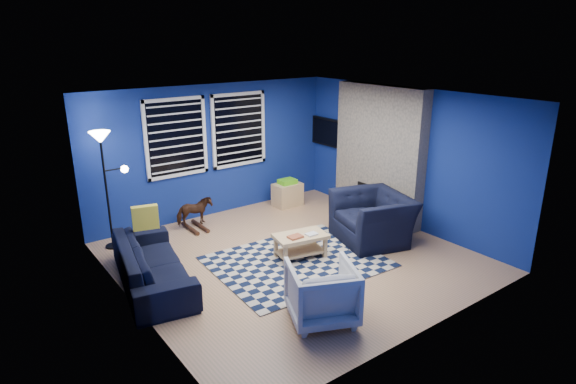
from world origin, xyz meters
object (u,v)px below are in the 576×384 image
Objects in this scene: coffee_table at (300,241)px; floor_lamp at (103,153)px; rocking_horse at (194,212)px; sofa at (152,264)px; armchair_big at (373,218)px; cabinet at (287,194)px; tv at (329,132)px; armchair_bent at (322,293)px.

floor_lamp reaches higher than coffee_table.
rocking_horse is at bearing 111.52° from coffee_table.
coffee_table is at bearing -44.16° from floor_lamp.
sofa is at bearing -88.34° from floor_lamp.
armchair_big is at bearing -91.22° from sofa.
coffee_table is (-1.39, 0.20, -0.12)m from armchair_big.
cabinet is at bearing -161.42° from armchair_big.
tv is 1.24× the size of armchair_bent.
floor_lamp is (-1.42, 0.11, 1.25)m from rocking_horse.
rocking_horse is (-3.16, -0.01, -1.07)m from tv.
tv reaches higher than armchair_big.
coffee_table is 1.57× the size of cabinet.
coffee_table is 0.46× the size of floor_lamp.
tv is at bearing -60.83° from sofa.
tv is 4.89m from sofa.
cabinet is 3.75m from floor_lamp.
floor_lamp reaches higher than tv.
sofa is 3.77m from cabinet.
tv is at bearing -0.97° from cabinet.
floor_lamp is (-3.51, 0.09, 1.34)m from cabinet.
armchair_bent reaches higher than cabinet.
tv reaches higher than cabinet.
tv is at bearing 41.33° from coffee_table.
coffee_table is (0.85, 1.51, -0.08)m from armchair_bent.
armchair_bent is at bearing -121.11° from cabinet.
armchair_big is 1.55× the size of armchair_bent.
sofa is at bearing -86.27° from armchair_big.
floor_lamp is (-1.37, 3.68, 1.22)m from armchair_bent.
cabinet is (2.09, 0.02, -0.09)m from rocking_horse.
armchair_big is 1.41× the size of coffee_table.
sofa reaches higher than cabinet.
tv is at bearing -107.65° from armchair_bent.
armchair_bent is at bearing -69.52° from floor_lamp.
rocking_horse is 0.70× the size of coffee_table.
armchair_big is 1.41m from coffee_table.
tv is 0.47× the size of sofa.
cabinet is 0.29× the size of floor_lamp.
rocking_horse is 1.89m from floor_lamp.
armchair_bent is 1.29× the size of rocking_horse.
coffee_table is 2.44m from cabinet.
armchair_bent is (-2.24, -1.32, -0.04)m from armchair_big.
cabinet is (3.46, 1.51, -0.06)m from sofa.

